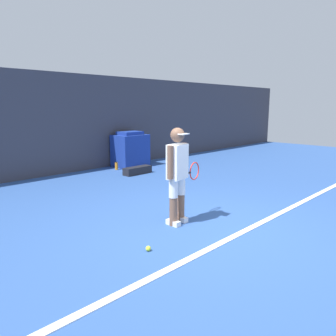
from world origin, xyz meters
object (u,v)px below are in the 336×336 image
at_px(covered_chair, 130,150).
at_px(equipment_bag, 138,170).
at_px(tennis_ball, 148,248).
at_px(water_bottle, 116,166).
at_px(tennis_player, 178,172).

relative_size(covered_chair, equipment_bag, 1.29).
bearing_deg(tennis_ball, equipment_bag, 51.18).
xyz_separation_m(tennis_ball, equipment_bag, (3.05, 3.80, 0.07)).
height_order(equipment_bag, water_bottle, water_bottle).
distance_m(tennis_player, equipment_bag, 4.01).
xyz_separation_m(covered_chair, equipment_bag, (-0.63, -1.06, -0.41)).
bearing_deg(water_bottle, tennis_ball, -122.73).
bearing_deg(tennis_player, equipment_bag, 48.38).
height_order(covered_chair, equipment_bag, covered_chair).
height_order(covered_chair, water_bottle, covered_chair).
bearing_deg(covered_chair, tennis_ball, -127.13).
height_order(tennis_ball, covered_chair, covered_chair).
xyz_separation_m(tennis_player, tennis_ball, (-1.01, -0.43, -0.80)).
distance_m(tennis_player, covered_chair, 5.19).
height_order(tennis_player, water_bottle, tennis_player).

